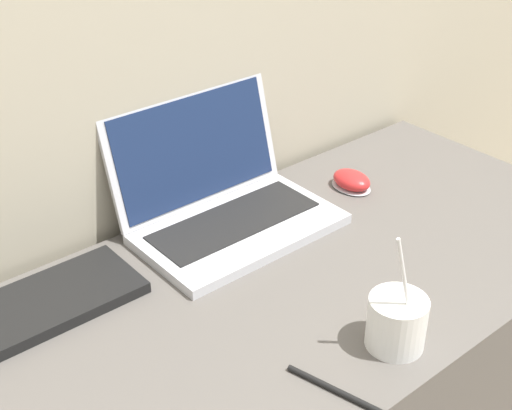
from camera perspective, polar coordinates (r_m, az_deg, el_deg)
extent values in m
cube|color=silver|center=(1.38, -1.30, -1.92)|extent=(0.39, 0.23, 0.02)
cube|color=black|center=(1.38, -1.74, -1.23)|extent=(0.34, 0.12, 0.00)
cube|color=silver|center=(1.42, -4.98, 4.55)|extent=(0.39, 0.07, 0.22)
cube|color=#19284C|center=(1.41, -4.85, 4.53)|extent=(0.35, 0.06, 0.20)
cylinder|color=white|center=(1.12, 11.18, -9.21)|extent=(0.09, 0.09, 0.09)
cylinder|color=black|center=(1.10, 11.38, -7.64)|extent=(0.08, 0.08, 0.01)
cylinder|color=white|center=(1.07, 11.86, -6.45)|extent=(0.05, 0.02, 0.18)
ellipsoid|color=#B2B2B7|center=(1.55, 7.62, 1.49)|extent=(0.07, 0.09, 0.01)
ellipsoid|color=red|center=(1.54, 7.66, 2.00)|extent=(0.06, 0.09, 0.04)
cube|color=black|center=(1.23, -17.69, -8.04)|extent=(0.37, 0.15, 0.02)
cylinder|color=black|center=(1.06, 6.38, -14.50)|extent=(0.05, 0.16, 0.01)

